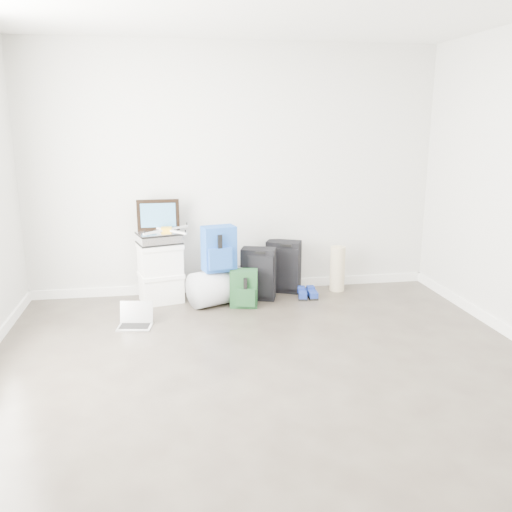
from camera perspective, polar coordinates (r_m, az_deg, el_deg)
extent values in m
plane|color=#342C25|center=(3.96, 2.53, -14.42)|extent=(5.00, 5.00, 0.00)
cube|color=silver|center=(5.97, -2.31, 8.90)|extent=(4.50, 0.02, 2.70)
cube|color=white|center=(6.22, -2.18, -3.13)|extent=(4.50, 0.02, 0.10)
cube|color=white|center=(5.90, -9.94, -3.42)|extent=(0.49, 0.43, 0.27)
cube|color=white|center=(5.85, -10.00, -1.95)|extent=(0.51, 0.45, 0.04)
cube|color=white|center=(5.81, -10.07, -0.45)|extent=(0.49, 0.43, 0.27)
cube|color=white|center=(5.77, -10.13, 1.07)|extent=(0.51, 0.45, 0.04)
cube|color=#B2B2B7|center=(5.76, -10.17, 1.87)|extent=(0.50, 0.42, 0.12)
cube|color=black|center=(5.81, -10.26, 4.27)|extent=(0.44, 0.03, 0.33)
cube|color=#235D8C|center=(5.80, -10.26, 4.24)|extent=(0.36, 0.01, 0.25)
cube|color=gold|center=(5.72, -9.41, 2.73)|extent=(0.11, 0.11, 0.05)
cube|color=white|center=(5.81, -8.29, 2.96)|extent=(0.24, 0.21, 0.02)
cube|color=white|center=(5.83, -10.37, 2.91)|extent=(0.21, 0.24, 0.02)
cube|color=white|center=(5.62, -10.56, 2.49)|extent=(0.24, 0.21, 0.02)
cube|color=white|center=(5.61, -8.41, 2.54)|extent=(0.21, 0.24, 0.02)
cylinder|color=gray|center=(5.72, -3.88, -3.25)|extent=(0.70, 0.58, 0.37)
cube|color=#164894|center=(5.59, -3.93, 0.80)|extent=(0.37, 0.27, 0.47)
cube|color=#164894|center=(5.50, -3.80, -0.26)|extent=(0.25, 0.12, 0.22)
cube|color=black|center=(5.86, 0.26, -1.87)|extent=(0.41, 0.31, 0.56)
cube|color=black|center=(5.74, 0.46, -2.19)|extent=(0.27, 0.11, 0.45)
cube|color=black|center=(5.68, 0.46, 0.36)|extent=(0.11, 0.05, 0.02)
cube|color=#14391B|center=(5.63, -1.29, -3.42)|extent=(0.31, 0.22, 0.39)
cube|color=#14391B|center=(5.56, -1.15, -4.37)|extent=(0.21, 0.09, 0.19)
cube|color=black|center=(6.12, 2.92, -1.08)|extent=(0.42, 0.35, 0.58)
cube|color=black|center=(6.01, 3.16, -1.38)|extent=(0.26, 0.14, 0.46)
cube|color=black|center=(5.95, 3.19, 1.13)|extent=(0.13, 0.08, 0.03)
cube|color=black|center=(5.97, 4.94, -4.31)|extent=(0.14, 0.25, 0.02)
cube|color=#1B2EA5|center=(5.96, 4.95, -3.94)|extent=(0.14, 0.24, 0.06)
cube|color=black|center=(6.00, 5.93, -4.25)|extent=(0.11, 0.24, 0.02)
cube|color=#1B2EA5|center=(5.98, 5.94, -3.88)|extent=(0.10, 0.23, 0.06)
cylinder|color=tan|center=(6.21, 8.57, -1.33)|extent=(0.17, 0.17, 0.51)
cube|color=silver|center=(5.25, -12.65, -7.29)|extent=(0.34, 0.26, 0.01)
cube|color=black|center=(5.25, -12.65, -7.21)|extent=(0.29, 0.19, 0.00)
cube|color=black|center=(5.31, -12.47, -5.75)|extent=(0.31, 0.06, 0.21)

